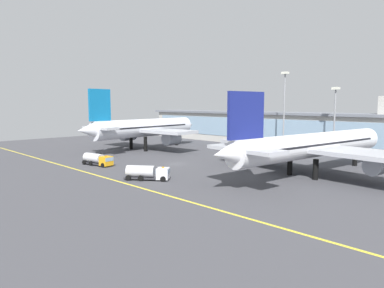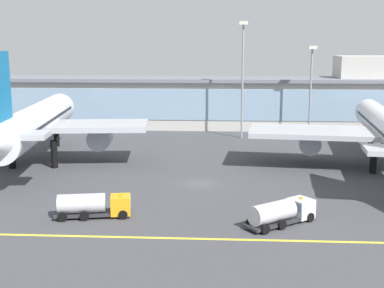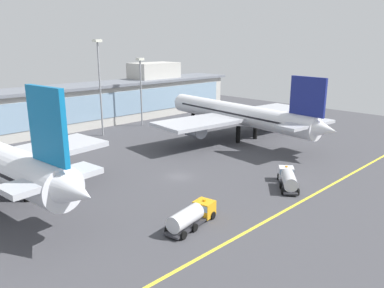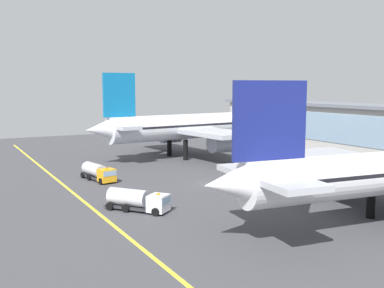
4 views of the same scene
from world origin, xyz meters
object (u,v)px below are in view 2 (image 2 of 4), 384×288
at_px(baggage_tug_near, 283,212).
at_px(apron_light_mast_west, 243,63).
at_px(apron_light_mast_centre, 311,76).
at_px(airliner_near_left, 36,123).
at_px(fuel_tanker_truck, 96,205).

relative_size(baggage_tug_near, apron_light_mast_west, 0.35).
bearing_deg(baggage_tug_near, apron_light_mast_centre, 40.04).
bearing_deg(airliner_near_left, baggage_tug_near, -131.90).
bearing_deg(apron_light_mast_west, airliner_near_left, -143.17).
distance_m(fuel_tanker_truck, baggage_tug_near, 22.10).
distance_m(baggage_tug_near, apron_light_mast_west, 56.86).
relative_size(fuel_tanker_truck, baggage_tug_near, 1.08).
xyz_separation_m(fuel_tanker_truck, apron_light_mast_west, (19.25, 53.61, 14.66)).
xyz_separation_m(airliner_near_left, baggage_tug_near, (38.68, -28.01, -5.61)).
bearing_deg(airliner_near_left, fuel_tanker_truck, -154.14).
xyz_separation_m(baggage_tug_near, apron_light_mast_west, (-2.82, 54.87, 14.66)).
xyz_separation_m(airliner_near_left, fuel_tanker_truck, (16.61, -26.75, -5.61)).
xyz_separation_m(airliner_near_left, apron_light_mast_west, (35.86, 26.86, 9.05)).
height_order(airliner_near_left, apron_light_mast_centre, apron_light_mast_centre).
bearing_deg(apron_light_mast_centre, fuel_tanker_truck, -121.41).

